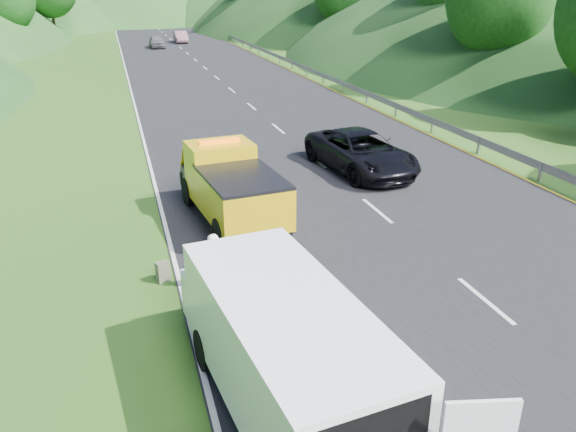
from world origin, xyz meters
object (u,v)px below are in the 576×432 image
object	(u,v)px
white_van	(283,346)
passing_suv	(360,171)
suitcase	(163,272)
tow_truck	(231,185)
woman	(216,290)
child	(271,302)

from	to	relation	value
white_van	passing_suv	bearing A→B (deg)	54.20
suitcase	white_van	bearing A→B (deg)	-73.19
suitcase	tow_truck	bearing A→B (deg)	54.35
white_van	suitcase	distance (m)	5.65
suitcase	woman	bearing A→B (deg)	-35.35
suitcase	passing_suv	xyz separation A→B (m)	(8.49, 6.96, -0.28)
white_van	child	distance (m)	3.84
white_van	suitcase	world-z (taller)	white_van
woman	passing_suv	size ratio (longest dim) A/B	0.27
tow_truck	child	xyz separation A→B (m)	(-0.14, -5.25, -1.18)
tow_truck	passing_suv	distance (m)	7.05
tow_truck	woman	xyz separation A→B (m)	(-1.28, -4.32, -1.18)
woman	suitcase	xyz separation A→B (m)	(-1.20, 0.85, 0.28)
tow_truck	passing_suv	world-z (taller)	tow_truck
white_van	passing_suv	distance (m)	14.14
white_van	passing_suv	size ratio (longest dim) A/B	1.20
white_van	woman	xyz separation A→B (m)	(-0.40, 4.46, -1.32)
woman	child	distance (m)	1.48
woman	child	size ratio (longest dim) A/B	1.49
white_van	suitcase	size ratio (longest dim) A/B	12.42
tow_truck	child	distance (m)	5.39
white_van	passing_suv	xyz separation A→B (m)	(6.89, 12.28, -1.32)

